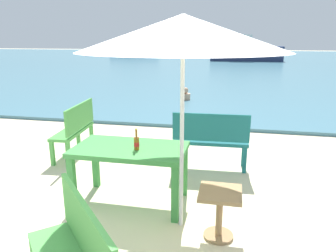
{
  "coord_description": "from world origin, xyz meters",
  "views": [
    {
      "loc": [
        0.94,
        -2.21,
        2.07
      ],
      "look_at": [
        -0.15,
        3.0,
        0.6
      ],
      "focal_mm": 33.97,
      "sensor_mm": 36.0,
      "label": 1
    }
  ],
  "objects_px": {
    "patio_umbrella": "(183,33)",
    "bench_green_right": "(76,126)",
    "picnic_table_green": "(130,155)",
    "swimmer_person": "(185,95)",
    "boat_sailboat": "(133,50)",
    "side_table_wood": "(220,207)",
    "bench_teal_center": "(210,137)",
    "beer_bottle_amber": "(137,142)",
    "boat_tanker": "(245,51)"
  },
  "relations": [
    {
      "from": "patio_umbrella",
      "to": "boat_sailboat",
      "type": "bearing_deg",
      "value": 108.59
    },
    {
      "from": "picnic_table_green",
      "to": "bench_teal_center",
      "type": "height_order",
      "value": "bench_teal_center"
    },
    {
      "from": "bench_green_right",
      "to": "boat_tanker",
      "type": "height_order",
      "value": "boat_tanker"
    },
    {
      "from": "boat_sailboat",
      "to": "boat_tanker",
      "type": "bearing_deg",
      "value": -23.96
    },
    {
      "from": "side_table_wood",
      "to": "bench_teal_center",
      "type": "distance_m",
      "value": 1.88
    },
    {
      "from": "patio_umbrella",
      "to": "bench_green_right",
      "type": "xyz_separation_m",
      "value": [
        -2.24,
        1.88,
        -1.58
      ]
    },
    {
      "from": "patio_umbrella",
      "to": "bench_green_right",
      "type": "bearing_deg",
      "value": 139.97
    },
    {
      "from": "side_table_wood",
      "to": "boat_sailboat",
      "type": "distance_m",
      "value": 35.35
    },
    {
      "from": "bench_green_right",
      "to": "bench_teal_center",
      "type": "bearing_deg",
      "value": -4.22
    },
    {
      "from": "patio_umbrella",
      "to": "swimmer_person",
      "type": "xyz_separation_m",
      "value": [
        -1.07,
        7.31,
        -1.88
      ]
    },
    {
      "from": "swimmer_person",
      "to": "patio_umbrella",
      "type": "bearing_deg",
      "value": -81.63
    },
    {
      "from": "side_table_wood",
      "to": "swimmer_person",
      "type": "relative_size",
      "value": 1.32
    },
    {
      "from": "picnic_table_green",
      "to": "boat_sailboat",
      "type": "xyz_separation_m",
      "value": [
        -10.46,
        32.85,
        0.16
      ]
    },
    {
      "from": "boat_sailboat",
      "to": "picnic_table_green",
      "type": "bearing_deg",
      "value": -72.34
    },
    {
      "from": "swimmer_person",
      "to": "boat_tanker",
      "type": "distance_m",
      "value": 20.51
    },
    {
      "from": "bench_teal_center",
      "to": "boat_tanker",
      "type": "height_order",
      "value": "boat_tanker"
    },
    {
      "from": "bench_green_right",
      "to": "patio_umbrella",
      "type": "bearing_deg",
      "value": -40.03
    },
    {
      "from": "bench_green_right",
      "to": "boat_sailboat",
      "type": "height_order",
      "value": "boat_sailboat"
    },
    {
      "from": "bench_green_right",
      "to": "swimmer_person",
      "type": "relative_size",
      "value": 2.99
    },
    {
      "from": "beer_bottle_amber",
      "to": "side_table_wood",
      "type": "distance_m",
      "value": 1.25
    },
    {
      "from": "bench_teal_center",
      "to": "boat_tanker",
      "type": "bearing_deg",
      "value": 87.39
    },
    {
      "from": "picnic_table_green",
      "to": "swimmer_person",
      "type": "height_order",
      "value": "picnic_table_green"
    },
    {
      "from": "patio_umbrella",
      "to": "swimmer_person",
      "type": "relative_size",
      "value": 5.61
    },
    {
      "from": "bench_green_right",
      "to": "boat_tanker",
      "type": "xyz_separation_m",
      "value": [
        3.62,
        25.78,
        0.38
      ]
    },
    {
      "from": "bench_teal_center",
      "to": "bench_green_right",
      "type": "relative_size",
      "value": 0.99
    },
    {
      "from": "patio_umbrella",
      "to": "bench_teal_center",
      "type": "bearing_deg",
      "value": 83.6
    },
    {
      "from": "boat_tanker",
      "to": "patio_umbrella",
      "type": "bearing_deg",
      "value": -92.85
    },
    {
      "from": "bench_teal_center",
      "to": "boat_sailboat",
      "type": "bearing_deg",
      "value": 109.82
    },
    {
      "from": "patio_umbrella",
      "to": "side_table_wood",
      "type": "xyz_separation_m",
      "value": [
        0.43,
        -0.15,
        -1.76
      ]
    },
    {
      "from": "swimmer_person",
      "to": "boat_tanker",
      "type": "xyz_separation_m",
      "value": [
        2.45,
        20.36,
        0.68
      ]
    },
    {
      "from": "side_table_wood",
      "to": "bench_teal_center",
      "type": "bearing_deg",
      "value": 97.51
    },
    {
      "from": "bench_teal_center",
      "to": "patio_umbrella",
      "type": "bearing_deg",
      "value": -96.4
    },
    {
      "from": "swimmer_person",
      "to": "boat_sailboat",
      "type": "xyz_separation_m",
      "value": [
        -10.1,
        25.93,
        0.57
      ]
    },
    {
      "from": "picnic_table_green",
      "to": "bench_teal_center",
      "type": "relative_size",
      "value": 1.15
    },
    {
      "from": "swimmer_person",
      "to": "boat_sailboat",
      "type": "height_order",
      "value": "boat_sailboat"
    },
    {
      "from": "picnic_table_green",
      "to": "side_table_wood",
      "type": "xyz_separation_m",
      "value": [
        1.15,
        -0.54,
        -0.3
      ]
    },
    {
      "from": "picnic_table_green",
      "to": "bench_green_right",
      "type": "bearing_deg",
      "value": 135.67
    },
    {
      "from": "swimmer_person",
      "to": "side_table_wood",
      "type": "bearing_deg",
      "value": -78.55
    },
    {
      "from": "patio_umbrella",
      "to": "boat_sailboat",
      "type": "xyz_separation_m",
      "value": [
        -11.18,
        33.24,
        -1.31
      ]
    },
    {
      "from": "picnic_table_green",
      "to": "boat_tanker",
      "type": "height_order",
      "value": "boat_tanker"
    },
    {
      "from": "beer_bottle_amber",
      "to": "boat_tanker",
      "type": "xyz_separation_m",
      "value": [
        1.98,
        27.34,
        0.07
      ]
    },
    {
      "from": "swimmer_person",
      "to": "boat_tanker",
      "type": "bearing_deg",
      "value": 83.14
    },
    {
      "from": "patio_umbrella",
      "to": "side_table_wood",
      "type": "height_order",
      "value": "patio_umbrella"
    },
    {
      "from": "patio_umbrella",
      "to": "bench_teal_center",
      "type": "height_order",
      "value": "patio_umbrella"
    },
    {
      "from": "picnic_table_green",
      "to": "boat_tanker",
      "type": "bearing_deg",
      "value": 85.61
    },
    {
      "from": "patio_umbrella",
      "to": "side_table_wood",
      "type": "distance_m",
      "value": 1.82
    },
    {
      "from": "patio_umbrella",
      "to": "picnic_table_green",
      "type": "bearing_deg",
      "value": 151.21
    },
    {
      "from": "bench_green_right",
      "to": "boat_tanker",
      "type": "distance_m",
      "value": 26.03
    },
    {
      "from": "picnic_table_green",
      "to": "bench_green_right",
      "type": "relative_size",
      "value": 1.14
    },
    {
      "from": "boat_tanker",
      "to": "beer_bottle_amber",
      "type": "bearing_deg",
      "value": -94.15
    }
  ]
}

